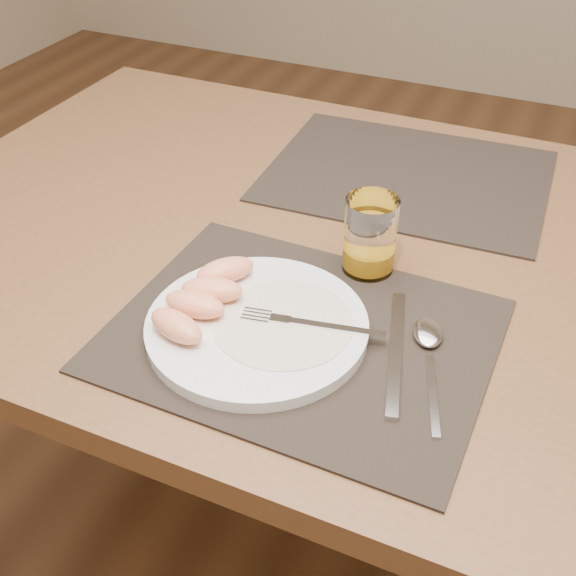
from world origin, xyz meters
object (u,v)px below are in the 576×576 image
at_px(table, 349,288).
at_px(placemat_far, 407,175).
at_px(knife, 395,361).
at_px(plate, 257,326).
at_px(fork, 300,322).
at_px(placemat_near, 301,335).
at_px(juice_glass, 370,238).
at_px(spoon, 428,341).

height_order(table, placemat_far, placemat_far).
bearing_deg(knife, placemat_far, 104.76).
bearing_deg(plate, fork, 19.14).
distance_m(placemat_near, placemat_far, 0.44).
bearing_deg(juice_glass, placemat_far, 95.43).
relative_size(placemat_near, spoon, 2.39).
bearing_deg(table, juice_glass, -53.55).
bearing_deg(plate, knife, 4.82).
height_order(placemat_far, knife, knife).
xyz_separation_m(table, fork, (0.01, -0.22, 0.11)).
distance_m(plate, knife, 0.17).
xyz_separation_m(placemat_near, fork, (-0.00, -0.00, 0.02)).
height_order(knife, juice_glass, juice_glass).
xyz_separation_m(table, placemat_far, (0.02, 0.22, 0.09)).
relative_size(table, spoon, 7.44).
relative_size(plate, knife, 1.25).
distance_m(plate, juice_glass, 0.20).
relative_size(plate, spoon, 1.44).
bearing_deg(table, placemat_near, -86.56).
bearing_deg(fork, placemat_near, 20.45).
bearing_deg(spoon, table, 132.13).
bearing_deg(fork, table, 93.07).
distance_m(placemat_far, spoon, 0.42).
relative_size(placemat_far, juice_glass, 4.24).
bearing_deg(plate, placemat_near, 19.18).
relative_size(fork, knife, 0.81).
bearing_deg(placemat_near, plate, -160.82).
relative_size(table, fork, 8.02).
relative_size(table, placemat_near, 3.11).
xyz_separation_m(spoon, juice_glass, (-0.12, 0.12, 0.04)).
height_order(table, knife, knife).
relative_size(placemat_near, juice_glass, 4.24).
distance_m(fork, knife, 0.12).
height_order(table, plate, plate).
relative_size(table, plate, 5.19).
bearing_deg(placemat_far, placemat_near, -90.34).
height_order(placemat_far, plate, plate).
distance_m(placemat_far, knife, 0.46).
bearing_deg(spoon, juice_glass, 134.55).
bearing_deg(juice_glass, spoon, -45.45).
height_order(placemat_far, spoon, spoon).
relative_size(spoon, juice_glass, 1.77).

